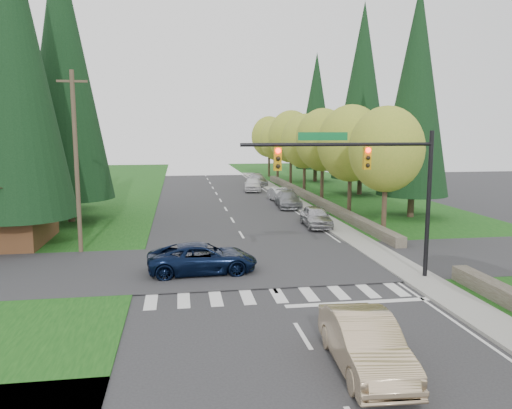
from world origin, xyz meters
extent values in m
plane|color=#28282B|center=(0.00, 0.00, 0.00)|extent=(120.00, 120.00, 0.00)
cube|color=#134211|center=(13.00, 20.00, 0.03)|extent=(14.00, 110.00, 0.06)
cube|color=#134211|center=(-13.00, 20.00, 0.03)|extent=(14.00, 110.00, 0.06)
cube|color=#28282B|center=(0.00, 8.00, 0.00)|extent=(120.00, 8.00, 0.10)
cube|color=gray|center=(6.90, 22.00, 0.07)|extent=(1.80, 80.00, 0.13)
cube|color=gray|center=(6.05, 22.00, 0.07)|extent=(0.20, 80.00, 0.13)
cube|color=#4C4438|center=(8.60, 30.00, 0.35)|extent=(0.70, 40.00, 0.70)
cylinder|color=black|center=(7.20, 4.50, 3.40)|extent=(0.20, 0.20, 6.80)
cylinder|color=black|center=(2.90, 4.50, 6.20)|extent=(8.60, 0.16, 0.16)
cube|color=#0C662D|center=(2.20, 4.55, 6.55)|extent=(2.20, 0.04, 0.35)
cube|color=#BF8C0C|center=(4.20, 4.50, 5.60)|extent=(0.32, 0.24, 1.00)
sphere|color=#FF0C05|center=(4.20, 4.36, 5.95)|extent=(0.22, 0.22, 0.22)
cube|color=#BF8C0C|center=(0.20, 4.50, 5.60)|extent=(0.32, 0.24, 1.00)
sphere|color=#FF0C05|center=(0.20, 4.36, 5.95)|extent=(0.22, 0.22, 0.22)
cylinder|color=#473828|center=(-9.50, 12.00, 5.00)|extent=(0.24, 0.24, 10.00)
cube|color=#473828|center=(-9.50, 12.00, 9.40)|extent=(1.60, 0.10, 0.12)
cylinder|color=#38281C|center=(9.20, 14.00, 2.38)|extent=(0.32, 0.32, 4.76)
ellipsoid|color=olive|center=(9.20, 14.00, 5.61)|extent=(4.80, 4.80, 5.52)
cylinder|color=#38281C|center=(9.30, 21.00, 2.46)|extent=(0.32, 0.32, 4.93)
ellipsoid|color=olive|center=(9.30, 21.00, 5.81)|extent=(5.20, 5.20, 5.98)
cylinder|color=#38281C|center=(9.10, 28.00, 2.52)|extent=(0.32, 0.32, 5.04)
ellipsoid|color=olive|center=(9.10, 28.00, 5.94)|extent=(5.00, 5.00, 5.75)
cylinder|color=#38281C|center=(9.20, 35.00, 2.41)|extent=(0.32, 0.32, 4.82)
ellipsoid|color=olive|center=(9.20, 35.00, 5.68)|extent=(5.00, 5.00, 5.75)
cylinder|color=#38281C|center=(9.30, 42.00, 2.58)|extent=(0.32, 0.32, 5.15)
ellipsoid|color=olive|center=(9.30, 42.00, 6.07)|extent=(5.40, 5.40, 6.21)
cylinder|color=#38281C|center=(9.10, 49.00, 2.35)|extent=(0.32, 0.32, 4.70)
ellipsoid|color=olive|center=(9.10, 49.00, 5.54)|extent=(4.80, 4.80, 5.52)
cylinder|color=#38281C|center=(9.20, 56.00, 2.49)|extent=(0.32, 0.32, 4.98)
ellipsoid|color=olive|center=(9.20, 56.00, 5.87)|extent=(5.20, 5.20, 5.98)
cylinder|color=#38281C|center=(-13.00, 14.00, 1.00)|extent=(0.50, 0.50, 2.00)
cone|color=black|center=(-13.00, 14.00, 10.80)|extent=(6.12, 6.12, 18.00)
cylinder|color=#38281C|center=(-12.00, 22.00, 1.00)|extent=(0.50, 0.50, 2.00)
cone|color=black|center=(-12.00, 22.00, 11.30)|extent=(6.46, 6.46, 19.00)
cylinder|color=#38281C|center=(-14.00, 28.00, 1.00)|extent=(0.50, 0.50, 2.00)
cone|color=black|center=(-14.00, 28.00, 10.30)|extent=(5.78, 5.78, 17.00)
cylinder|color=#38281C|center=(14.00, 20.00, 1.00)|extent=(0.50, 0.50, 2.00)
cone|color=black|center=(14.00, 20.00, 9.80)|extent=(5.44, 5.44, 16.00)
cylinder|color=#38281C|center=(15.00, 34.00, 1.00)|extent=(0.50, 0.50, 2.00)
cone|color=black|center=(15.00, 34.00, 10.80)|extent=(6.12, 6.12, 18.00)
cylinder|color=#38281C|center=(14.00, 48.00, 1.00)|extent=(0.50, 0.50, 2.00)
cone|color=black|center=(14.00, 48.00, 9.30)|extent=(5.10, 5.10, 15.00)
imported|color=#CAAE87|center=(1.18, -3.56, 0.79)|extent=(1.93, 4.89, 1.58)
imported|color=black|center=(-2.94, 6.98, 0.73)|extent=(5.32, 2.63, 1.45)
imported|color=#A9AAAE|center=(5.60, 17.42, 0.75)|extent=(1.99, 4.47, 1.49)
imported|color=gray|center=(5.60, 26.59, 0.71)|extent=(2.35, 5.05, 1.43)
imported|color=silver|center=(5.60, 30.30, 0.66)|extent=(1.91, 4.14, 1.31)
imported|color=silver|center=(4.20, 38.91, 0.76)|extent=(2.36, 4.68, 1.53)
imported|color=#ABABB0|center=(5.60, 44.51, 0.72)|extent=(2.28, 5.05, 1.44)
camera|label=1|loc=(-3.97, -16.42, 6.80)|focal=35.00mm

